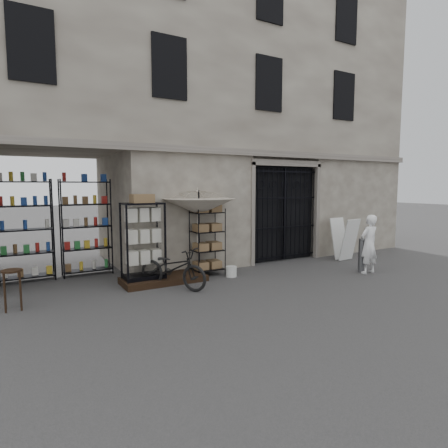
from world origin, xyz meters
TOP-DOWN VIEW (x-y plane):
  - ground at (0.00, 0.00)m, footprint 80.00×80.00m
  - main_building at (0.00, 4.00)m, footprint 14.00×4.00m
  - shop_recess at (-4.50, 2.80)m, footprint 3.00×1.70m
  - shop_shelving at (-4.55, 3.30)m, footprint 2.70×0.50m
  - iron_gate at (1.75, 2.28)m, footprint 2.50×0.21m
  - step_platform at (-2.40, 1.55)m, footprint 2.00×0.90m
  - display_cabinet at (-2.89, 1.57)m, footprint 0.97×0.68m
  - wire_rack at (-1.14, 1.68)m, footprint 0.84×0.66m
  - market_umbrella at (-1.37, 1.70)m, footprint 2.17×2.18m
  - white_bucket at (-0.70, 1.20)m, footprint 0.35×0.35m
  - bicycle at (-2.41, 0.95)m, footprint 1.03×1.12m
  - wooden_stool at (-5.59, 1.05)m, footprint 0.48×0.48m
  - steel_bollard at (2.61, -0.11)m, footprint 0.20×0.20m
  - shopkeeper at (2.67, -0.29)m, footprint 0.59×1.57m
  - easel_sign at (3.47, 1.28)m, footprint 0.66×0.75m

SIDE VIEW (x-z plane):
  - ground at x=0.00m, z-range 0.00..0.00m
  - bicycle at x=-2.41m, z-range -0.89..0.89m
  - shopkeeper at x=2.67m, z-range -0.19..0.19m
  - step_platform at x=-2.40m, z-range 0.00..0.15m
  - white_bucket at x=-0.70m, z-range 0.00..0.27m
  - wooden_stool at x=-5.59m, z-range 0.02..0.79m
  - steel_bollard at x=2.61m, z-range 0.00..0.91m
  - easel_sign at x=3.47m, z-range 0.02..1.31m
  - wire_rack at x=-1.14m, z-range -0.02..1.73m
  - display_cabinet at x=-2.89m, z-range -0.02..1.92m
  - shop_shelving at x=-4.55m, z-range 0.00..2.50m
  - iron_gate at x=1.75m, z-range 0.00..3.00m
  - shop_recess at x=-4.50m, z-range 0.00..3.00m
  - market_umbrella at x=-1.37m, z-range 0.58..3.24m
  - main_building at x=0.00m, z-range 0.00..9.00m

